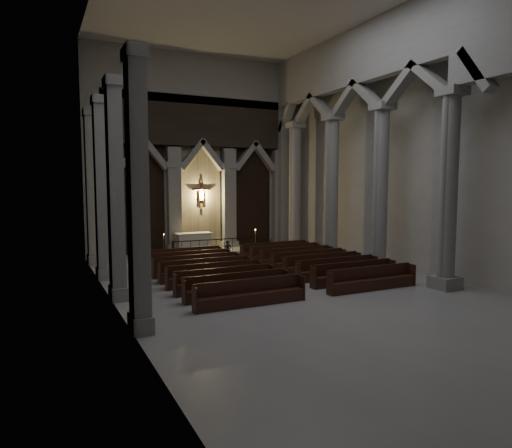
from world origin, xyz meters
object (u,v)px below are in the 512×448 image
at_px(altar_rail, 216,244).
at_px(pews, 266,270).
at_px(candle_stand_left, 164,253).
at_px(candle_stand_right, 255,247).
at_px(altar, 194,242).
at_px(worshipper, 228,250).

height_order(altar_rail, pews, altar_rail).
xyz_separation_m(candle_stand_left, pews, (3.12, -6.26, -0.09)).
height_order(candle_stand_left, candle_stand_right, candle_stand_right).
distance_m(altar, candle_stand_right, 3.76).
distance_m(altar, worshipper, 3.33).
bearing_deg(worshipper, candle_stand_left, 164.08).
bearing_deg(candle_stand_right, altar_rail, 175.44).
height_order(altar, worshipper, altar).
xyz_separation_m(candle_stand_right, worshipper, (-2.38, -1.44, 0.15)).
bearing_deg(pews, worshipper, 89.19).
bearing_deg(worshipper, altar, 116.09).
bearing_deg(altar_rail, candle_stand_right, -4.56).
bearing_deg(candle_stand_left, pews, -63.54).
relative_size(altar_rail, worshipper, 4.77).
xyz_separation_m(altar, candle_stand_left, (-2.24, -1.66, -0.31)).
bearing_deg(candle_stand_left, candle_stand_right, -0.88).
distance_m(candle_stand_left, pews, 7.00).
xyz_separation_m(candle_stand_left, worshipper, (3.18, -1.52, 0.15)).
bearing_deg(candle_stand_left, worshipper, -25.58).
relative_size(candle_stand_right, worshipper, 1.35).
relative_size(altar, candle_stand_left, 1.49).
relative_size(altar, altar_rail, 0.42).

